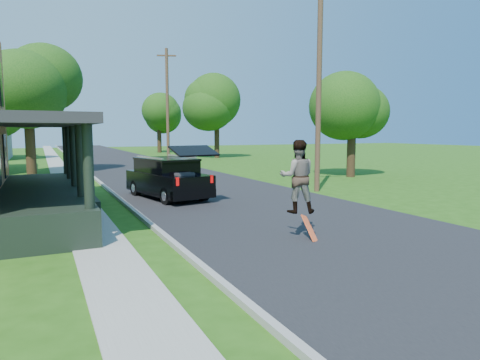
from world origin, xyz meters
name	(u,v)px	position (x,y,z in m)	size (l,w,h in m)	color
ground	(328,234)	(0.00, 0.00, 0.00)	(140.00, 140.00, 0.00)	#224C0F
street	(150,171)	(0.00, 20.00, 0.00)	(8.00, 120.00, 0.02)	black
curb	(88,174)	(-4.05, 20.00, 0.00)	(0.15, 120.00, 0.12)	gray
sidewalk	(62,175)	(-5.60, 20.00, 0.00)	(1.30, 120.00, 0.03)	gray
black_suv	(168,178)	(-2.16, 7.73, 0.84)	(2.63, 4.94, 2.18)	black
skateboarder	(297,177)	(-1.00, -0.05, 1.57)	(1.10, 1.00, 1.83)	black
skateboard	(310,230)	(-0.77, -0.28, 0.24)	(0.26, 0.71, 0.66)	#C83C11
tree_left_mid	(26,79)	(-7.35, 20.88, 5.95)	(6.66, 6.80, 9.00)	black
tree_right_near	(352,101)	(9.97, 11.23, 4.46)	(4.58, 4.65, 6.63)	black
tree_right_mid	(216,101)	(9.77, 32.03, 5.80)	(7.04, 6.87, 8.88)	black
tree_right_far	(158,110)	(7.27, 45.73, 5.46)	(5.56, 5.42, 8.45)	black
utility_pole_near	(319,83)	(4.50, 6.86, 4.83)	(1.44, 0.55, 9.39)	#4A2F22
utility_pole_far	(167,103)	(4.50, 31.45, 5.43)	(1.78, 0.67, 10.53)	#4A2F22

